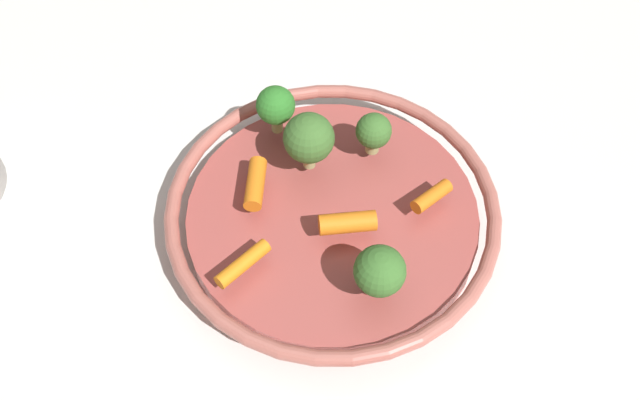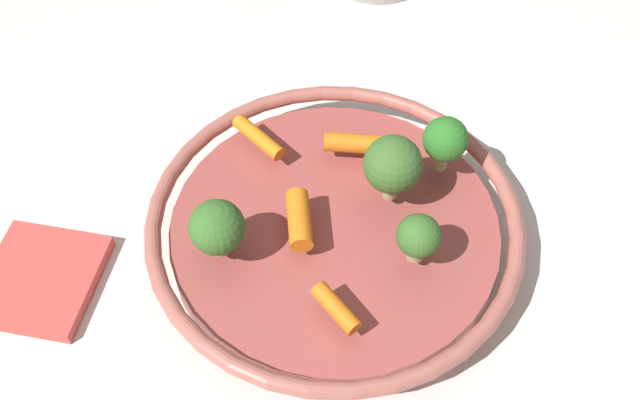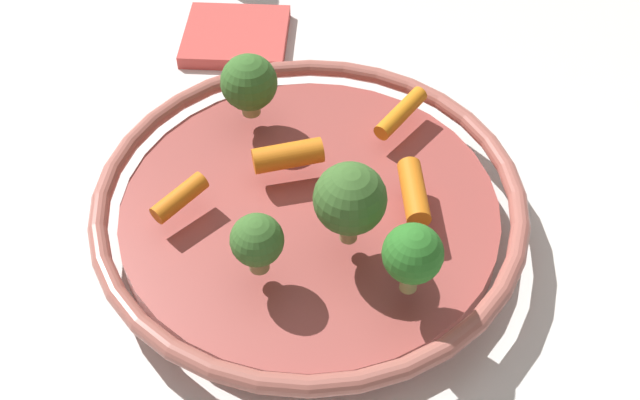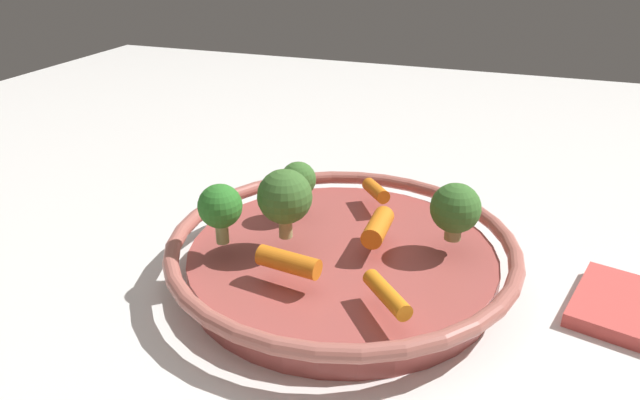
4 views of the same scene
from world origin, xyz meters
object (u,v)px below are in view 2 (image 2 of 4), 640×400
broccoli_floret_edge (393,165)px  baby_carrot_left (258,137)px  baby_carrot_center (336,308)px  dish_towel (41,279)px  broccoli_floret_small (445,140)px  broccoli_floret_mid (418,237)px  baby_carrot_back (299,220)px  broccoli_floret_large (217,228)px  baby_carrot_right (355,143)px  serving_bowl (334,229)px

broccoli_floret_edge → baby_carrot_left: bearing=-121.7°
baby_carrot_center → dish_towel: 0.28m
broccoli_floret_small → baby_carrot_left: bearing=-103.9°
broccoli_floret_mid → broccoli_floret_edge: broccoli_floret_edge is taller
baby_carrot_left → broccoli_floret_small: bearing=76.1°
baby_carrot_back → broccoli_floret_large: 0.08m
baby_carrot_back → broccoli_floret_small: bearing=114.2°
baby_carrot_back → baby_carrot_right: (-0.09, 0.06, -0.00)m
broccoli_floret_edge → dish_towel: broccoli_floret_edge is taller
serving_bowl → baby_carrot_back: 0.05m
baby_carrot_back → dish_towel: 0.25m
baby_carrot_back → baby_carrot_left: bearing=-161.5°
baby_carrot_back → broccoli_floret_edge: bearing=109.9°
baby_carrot_right → baby_carrot_center: bearing=-10.2°
broccoli_floret_large → dish_towel: (-0.00, -0.17, -0.07)m
broccoli_floret_edge → dish_towel: bearing=-81.9°
serving_bowl → dish_towel: (0.03, -0.28, -0.02)m
baby_carrot_center → broccoli_floret_large: bearing=-125.8°
baby_carrot_center → broccoli_floret_edge: 0.14m
broccoli_floret_small → broccoli_floret_mid: 0.11m
dish_towel → broccoli_floret_edge: bearing=98.1°
baby_carrot_right → dish_towel: size_ratio=0.54×
baby_carrot_center → broccoli_floret_large: 0.12m
baby_carrot_center → broccoli_floret_edge: bearing=153.9°
baby_carrot_center → dish_towel: (-0.08, -0.27, -0.05)m
serving_bowl → broccoli_floret_edge: (-0.02, 0.05, 0.07)m
broccoli_floret_large → broccoli_floret_edge: size_ratio=0.82×
broccoli_floret_small → broccoli_floret_edge: 0.06m
serving_bowl → broccoli_floret_large: (0.03, -0.10, 0.06)m
baby_carrot_center → dish_towel: baby_carrot_center is taller
baby_carrot_center → broccoli_floret_large: broccoli_floret_large is taller
baby_carrot_right → broccoli_floret_large: broccoli_floret_large is taller
broccoli_floret_mid → dish_towel: broccoli_floret_mid is taller
broccoli_floret_edge → broccoli_floret_large: bearing=-71.7°
broccoli_floret_mid → baby_carrot_right: bearing=-162.1°
broccoli_floret_large → serving_bowl: bearing=107.0°
baby_carrot_right → broccoli_floret_small: bearing=71.4°
broccoli_floret_mid → broccoli_floret_large: size_ratio=0.87×
serving_bowl → broccoli_floret_edge: bearing=110.6°
baby_carrot_right → broccoli_floret_small: (0.03, 0.08, 0.03)m
broccoli_floret_small → broccoli_floret_mid: size_ratio=1.19×
baby_carrot_center → broccoli_floret_mid: (-0.05, 0.07, 0.02)m
broccoli_floret_large → broccoli_floret_edge: (-0.05, 0.16, 0.01)m
baby_carrot_right → dish_towel: (0.11, -0.30, -0.05)m
broccoli_floret_small → dish_towel: size_ratio=0.56×
baby_carrot_back → baby_carrot_right: size_ratio=0.97×
baby_carrot_left → baby_carrot_center: bearing=17.4°
broccoli_floret_edge → broccoli_floret_small: bearing=120.5°
baby_carrot_left → dish_towel: baby_carrot_left is taller
serving_bowl → dish_towel: 0.28m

